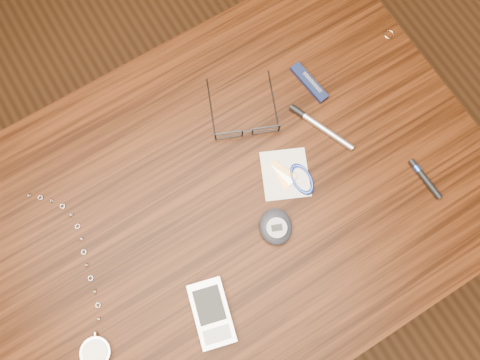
{
  "coord_description": "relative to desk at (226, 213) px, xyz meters",
  "views": [
    {
      "loc": [
        -0.07,
        -0.16,
        1.6
      ],
      "look_at": [
        0.05,
        0.02,
        0.76
      ],
      "focal_mm": 35.0,
      "sensor_mm": 36.0,
      "label": 1
    }
  ],
  "objects": [
    {
      "name": "pda_phone",
      "position": [
        -0.12,
        -0.16,
        0.11
      ],
      "size": [
        0.09,
        0.13,
        0.02
      ],
      "color": "#B1B0B5",
      "rests_on": "desk"
    },
    {
      "name": "desk",
      "position": [
        0.0,
        0.0,
        0.0
      ],
      "size": [
        1.0,
        0.7,
        0.75
      ],
      "color": "#331608",
      "rests_on": "ground"
    },
    {
      "name": "eyeglasses",
      "position": [
        0.11,
        0.1,
        0.11
      ],
      "size": [
        0.17,
        0.17,
        0.03
      ],
      "color": "black",
      "rests_on": "desk"
    },
    {
      "name": "silver_pen",
      "position": [
        0.23,
        0.04,
        0.11
      ],
      "size": [
        0.06,
        0.14,
        0.01
      ],
      "color": "silver",
      "rests_on": "desk"
    },
    {
      "name": "pocket_watch",
      "position": [
        -0.32,
        -0.1,
        0.11
      ],
      "size": [
        0.1,
        0.34,
        0.02
      ],
      "color": "silver",
      "rests_on": "desk"
    },
    {
      "name": "ground",
      "position": [
        0.0,
        0.0,
        -0.65
      ],
      "size": [
        3.8,
        3.8,
        0.0
      ],
      "primitive_type": "plane",
      "color": "#472814",
      "rests_on": "ground"
    },
    {
      "name": "notepad_keys",
      "position": [
        0.14,
        -0.03,
        0.11
      ],
      "size": [
        0.12,
        0.12,
        0.01
      ],
      "color": "silver",
      "rests_on": "desk"
    },
    {
      "name": "gold_ring",
      "position": [
        0.47,
        0.13,
        0.1
      ],
      "size": [
        0.02,
        0.02,
        0.0
      ],
      "primitive_type": "torus",
      "rotation": [
        0.0,
        0.0,
        -0.18
      ],
      "color": "tan",
      "rests_on": "desk"
    },
    {
      "name": "pedometer",
      "position": [
        0.06,
        -0.09,
        0.11
      ],
      "size": [
        0.08,
        0.09,
        0.03
      ],
      "color": "black",
      "rests_on": "desk"
    },
    {
      "name": "pocket_knife",
      "position": [
        0.27,
        0.12,
        0.11
      ],
      "size": [
        0.03,
        0.1,
        0.01
      ],
      "color": "#0F1D35",
      "rests_on": "desk"
    },
    {
      "name": "black_blue_pen",
      "position": [
        0.35,
        -0.15,
        0.11
      ],
      "size": [
        0.01,
        0.09,
        0.01
      ],
      "color": "black",
      "rests_on": "desk"
    }
  ]
}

